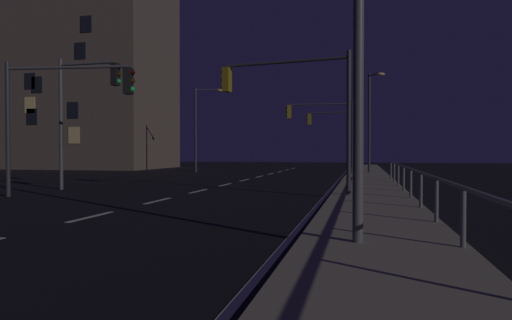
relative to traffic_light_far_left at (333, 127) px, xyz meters
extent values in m
plane|color=black|center=(-4.27, -21.31, -3.78)|extent=(112.00, 112.00, 0.00)
cube|color=gray|center=(2.81, -21.31, -3.71)|extent=(2.82, 77.00, 0.14)
cube|color=silver|center=(-4.27, -29.81, -3.77)|extent=(0.14, 2.00, 0.01)
cube|color=silver|center=(-4.27, -25.81, -3.77)|extent=(0.14, 2.00, 0.01)
cube|color=silver|center=(-4.27, -21.81, -3.77)|extent=(0.14, 2.00, 0.01)
cube|color=silver|center=(-4.27, -17.81, -3.77)|extent=(0.14, 2.00, 0.01)
cube|color=silver|center=(-4.27, -13.81, -3.77)|extent=(0.14, 2.00, 0.01)
cube|color=silver|center=(-4.27, -9.81, -3.77)|extent=(0.14, 2.00, 0.01)
cube|color=silver|center=(-4.27, -5.81, -3.77)|extent=(0.14, 2.00, 0.01)
cube|color=silver|center=(-4.27, -1.81, -3.77)|extent=(0.14, 2.00, 0.01)
cube|color=silver|center=(-4.27, 2.19, -3.77)|extent=(0.14, 2.00, 0.01)
cube|color=silver|center=(-4.27, 6.19, -3.77)|extent=(0.14, 2.00, 0.01)
cube|color=silver|center=(1.15, -16.31, -3.77)|extent=(0.14, 53.00, 0.01)
cylinder|color=#4C4C51|center=(1.81, -0.11, -1.07)|extent=(0.16, 0.16, 5.13)
cylinder|color=#38383D|center=(-0.10, 0.01, 1.25)|extent=(3.82, 0.34, 0.11)
cube|color=olive|center=(-2.00, 0.12, 0.72)|extent=(0.30, 0.36, 0.95)
sphere|color=black|center=(-2.16, 0.13, 1.02)|extent=(0.20, 0.20, 0.20)
sphere|color=black|center=(-2.16, 0.13, 0.72)|extent=(0.20, 0.20, 0.20)
sphere|color=#19D84C|center=(-2.16, 0.13, 0.42)|extent=(0.20, 0.20, 0.20)
cylinder|color=#2D3033|center=(-10.33, -25.62, -1.28)|extent=(0.16, 0.16, 5.00)
cylinder|color=#4C4C51|center=(-8.04, -25.34, 0.97)|extent=(4.60, 0.67, 0.11)
cube|color=black|center=(-5.74, -25.05, 0.44)|extent=(0.32, 0.37, 0.95)
sphere|color=black|center=(-5.59, -25.04, 0.74)|extent=(0.20, 0.20, 0.20)
sphere|color=black|center=(-5.59, -25.04, 0.44)|extent=(0.20, 0.20, 0.20)
sphere|color=#19D84C|center=(-5.59, -25.04, 0.14)|extent=(0.20, 0.20, 0.20)
cylinder|color=#2D3033|center=(2.02, -23.55, -1.07)|extent=(0.16, 0.16, 5.13)
cylinder|color=#2D3033|center=(-0.33, -23.19, 1.24)|extent=(4.73, 0.82, 0.11)
cube|color=olive|center=(-2.69, -22.84, 0.72)|extent=(0.33, 0.38, 0.95)
sphere|color=black|center=(-2.85, -22.81, 1.02)|extent=(0.20, 0.20, 0.20)
sphere|color=black|center=(-2.85, -22.81, 0.72)|extent=(0.20, 0.20, 0.20)
sphere|color=#19D84C|center=(-2.85, -22.81, 0.42)|extent=(0.20, 0.20, 0.20)
cylinder|color=#4C4C51|center=(-10.47, -22.29, -0.91)|extent=(0.16, 0.16, 5.74)
cylinder|color=#4C4C51|center=(-9.12, -22.33, 1.71)|extent=(2.70, 0.19, 0.11)
cube|color=black|center=(-7.77, -22.37, 1.19)|extent=(0.29, 0.35, 0.95)
sphere|color=black|center=(-7.62, -22.37, 1.49)|extent=(0.20, 0.20, 0.20)
sphere|color=black|center=(-7.62, -22.37, 1.19)|extent=(0.20, 0.20, 0.20)
sphere|color=#19D84C|center=(-7.62, -22.37, 0.89)|extent=(0.20, 0.20, 0.20)
cylinder|color=#4C4C51|center=(1.81, -6.49, -1.03)|extent=(0.16, 0.16, 5.20)
cylinder|color=#38383D|center=(-0.45, -6.64, 1.32)|extent=(4.52, 0.41, 0.11)
cube|color=olive|center=(-2.70, -6.79, 0.79)|extent=(0.30, 0.36, 0.95)
sphere|color=black|center=(-2.86, -6.80, 1.09)|extent=(0.20, 0.20, 0.20)
sphere|color=black|center=(-2.86, -6.80, 0.79)|extent=(0.20, 0.20, 0.20)
sphere|color=#19D84C|center=(-2.86, -6.80, 0.49)|extent=(0.20, 0.20, 0.20)
cylinder|color=#2D3033|center=(2.99, -4.98, 0.01)|extent=(0.18, 0.18, 7.29)
cylinder|color=#4C4C51|center=(3.37, -5.51, 3.51)|extent=(0.85, 1.12, 0.10)
ellipsoid|color=#F9D172|center=(3.75, -6.04, 3.41)|extent=(0.56, 0.36, 0.24)
cylinder|color=#2D3033|center=(-10.79, -4.33, -0.35)|extent=(0.18, 0.18, 6.85)
cylinder|color=#4C4C51|center=(-9.73, -4.32, 2.92)|extent=(2.11, 0.11, 0.10)
ellipsoid|color=#F9D172|center=(-8.68, -4.32, 2.82)|extent=(0.56, 0.36, 0.24)
cylinder|color=#4C4C51|center=(2.43, -32.44, -0.17)|extent=(0.18, 0.18, 6.93)
cylinder|color=#59595E|center=(4.07, -32.51, -3.16)|extent=(0.09, 0.09, 0.95)
cylinder|color=#59595E|center=(4.07, -29.75, -3.16)|extent=(0.09, 0.09, 0.95)
cylinder|color=#59595E|center=(4.07, -26.98, -3.16)|extent=(0.09, 0.09, 0.95)
cylinder|color=#59595E|center=(4.07, -24.21, -3.16)|extent=(0.09, 0.09, 0.95)
cylinder|color=#59595E|center=(4.07, -21.45, -3.16)|extent=(0.09, 0.09, 0.95)
cylinder|color=#59595E|center=(4.07, -18.68, -3.16)|extent=(0.09, 0.09, 0.95)
cylinder|color=#59595E|center=(4.07, -15.92, -3.16)|extent=(0.09, 0.09, 0.95)
cylinder|color=#59595E|center=(4.07, -13.15, -3.16)|extent=(0.09, 0.09, 0.95)
cube|color=slate|center=(4.07, -26.98, -2.69)|extent=(0.06, 27.66, 0.06)
cube|color=brown|center=(-26.86, 2.63, 5.50)|extent=(19.43, 10.70, 18.56)
cube|color=black|center=(-21.76, -2.75, 9.37)|extent=(1.10, 0.06, 1.50)
cube|color=black|center=(-26.89, -2.75, 4.11)|extent=(1.10, 0.06, 1.50)
cube|color=black|center=(-22.36, -2.75, 7.00)|extent=(1.10, 0.06, 1.50)
cube|color=black|center=(-27.62, -2.75, 4.46)|extent=(1.10, 0.06, 1.50)
cube|color=#EACC7A|center=(-23.06, -2.75, -0.60)|extent=(1.10, 0.06, 1.50)
cube|color=#EACC7A|center=(-27.65, -2.75, 2.23)|extent=(1.10, 0.06, 1.50)
cube|color=black|center=(-23.15, -2.75, 1.67)|extent=(1.10, 0.06, 1.50)
cube|color=black|center=(-27.44, -2.75, 1.16)|extent=(1.10, 0.06, 1.50)
camera|label=1|loc=(2.50, -40.50, -2.11)|focal=32.87mm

